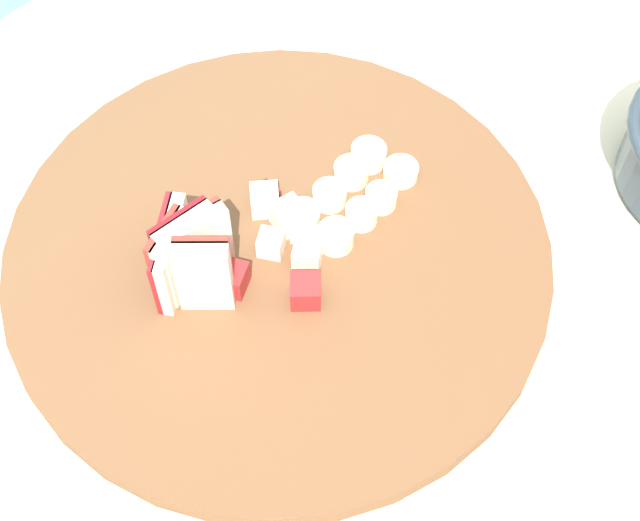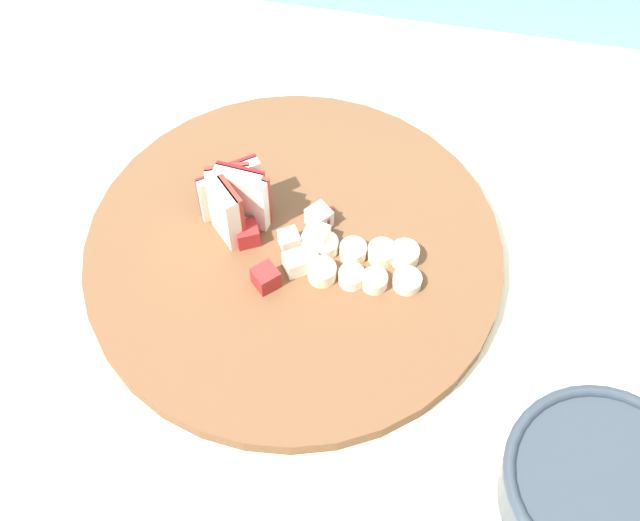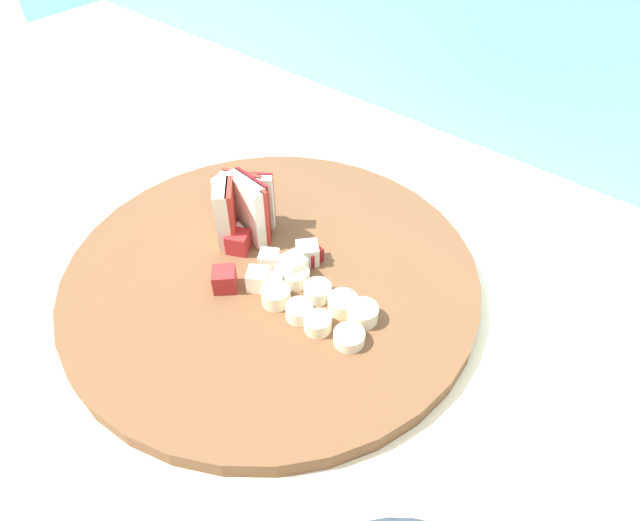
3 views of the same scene
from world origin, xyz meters
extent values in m
cube|color=beige|center=(0.00, 0.00, 0.45)|extent=(1.60, 0.87, 0.90)
cube|color=#5BA3C1|center=(0.00, 0.45, 0.65)|extent=(2.40, 0.04, 1.29)
cylinder|color=brown|center=(0.02, 0.08, 0.91)|extent=(0.39, 0.39, 0.02)
cube|color=#B22D23|center=(-0.04, 0.09, 0.95)|extent=(0.03, 0.03, 0.07)
cube|color=#EFE5CC|center=(-0.05, 0.08, 0.95)|extent=(0.04, 0.04, 0.07)
cube|color=#B22D23|center=(-0.03, 0.11, 0.95)|extent=(0.04, 0.01, 0.06)
cube|color=white|center=(-0.03, 0.10, 0.95)|extent=(0.04, 0.02, 0.06)
cube|color=maroon|center=(-0.04, 0.11, 0.95)|extent=(0.05, 0.01, 0.06)
cube|color=#EFE5CC|center=(-0.04, 0.11, 0.95)|extent=(0.05, 0.02, 0.06)
cube|color=#B22D23|center=(-0.05, 0.11, 0.95)|extent=(0.04, 0.02, 0.06)
cube|color=#EFE5CC|center=(-0.05, 0.11, 0.95)|extent=(0.04, 0.03, 0.06)
cube|color=maroon|center=(-0.04, 0.12, 0.95)|extent=(0.03, 0.03, 0.06)
cube|color=#EFE5CC|center=(-0.04, 0.12, 0.95)|extent=(0.04, 0.03, 0.06)
cube|color=maroon|center=(-0.06, 0.11, 0.95)|extent=(0.04, 0.03, 0.05)
cube|color=beige|center=(-0.06, 0.11, 0.95)|extent=(0.04, 0.03, 0.05)
cube|color=#EFE5CC|center=(-0.03, 0.08, 0.93)|extent=(0.02, 0.02, 0.02)
cube|color=white|center=(0.01, 0.08, 0.93)|extent=(0.02, 0.02, 0.02)
cube|color=#A32323|center=(-0.03, 0.08, 0.93)|extent=(0.03, 0.03, 0.02)
cube|color=#EFE5CC|center=(0.04, 0.06, 0.93)|extent=(0.02, 0.02, 0.02)
cube|color=maroon|center=(0.04, 0.12, 0.93)|extent=(0.02, 0.02, 0.02)
cube|color=#EFE5CC|center=(0.03, 0.11, 0.93)|extent=(0.03, 0.03, 0.02)
cube|color=#EFE5CC|center=(0.04, 0.09, 0.93)|extent=(0.03, 0.03, 0.02)
cube|color=#A32323|center=(0.00, 0.04, 0.93)|extent=(0.03, 0.03, 0.02)
cube|color=#EFE5CC|center=(0.02, 0.06, 0.93)|extent=(0.03, 0.03, 0.02)
cube|color=#EFE5CC|center=(0.04, 0.08, 0.93)|extent=(0.02, 0.02, 0.02)
cylinder|color=beige|center=(0.05, 0.05, 0.93)|extent=(0.03, 0.03, 0.02)
cylinder|color=#F4EAC6|center=(0.08, 0.05, 0.93)|extent=(0.02, 0.02, 0.01)
cylinder|color=beige|center=(0.10, 0.05, 0.93)|extent=(0.02, 0.02, 0.01)
cylinder|color=#F4EAC6|center=(0.13, 0.06, 0.93)|extent=(0.03, 0.03, 0.01)
cylinder|color=#F4EAC6|center=(0.04, 0.08, 0.93)|extent=(0.03, 0.03, 0.01)
cylinder|color=white|center=(0.07, 0.08, 0.93)|extent=(0.03, 0.03, 0.01)
cylinder|color=beige|center=(0.10, 0.09, 0.93)|extent=(0.03, 0.03, 0.01)
cylinder|color=#F4EAC6|center=(0.12, 0.09, 0.93)|extent=(0.03, 0.03, 0.01)
cylinder|color=#2D3842|center=(0.29, -0.11, 0.91)|extent=(0.08, 0.08, 0.01)
cylinder|color=#2D3842|center=(0.29, -0.11, 0.94)|extent=(0.14, 0.14, 0.05)
torus|color=#2D3842|center=(0.29, -0.11, 0.96)|extent=(0.15, 0.15, 0.01)
camera|label=1|loc=(-0.23, -0.20, 1.49)|focal=53.21mm
camera|label=2|loc=(0.13, -0.36, 1.59)|focal=48.33mm
camera|label=3|loc=(0.30, -0.18, 1.29)|focal=31.15mm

